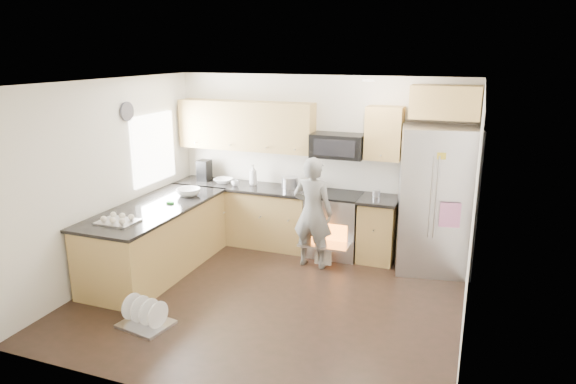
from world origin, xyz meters
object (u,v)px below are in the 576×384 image
at_px(person, 313,213).
at_px(dish_rack, 145,318).
at_px(stove_range, 334,210).
at_px(refrigerator, 436,200).

xyz_separation_m(person, dish_rack, (-1.22, -2.21, -0.69)).
relative_size(stove_range, dish_rack, 2.95).
bearing_deg(stove_range, refrigerator, -2.18).
height_order(stove_range, refrigerator, refrigerator).
bearing_deg(refrigerator, person, -172.99).
relative_size(stove_range, person, 1.14).
distance_m(person, dish_rack, 2.62).
distance_m(refrigerator, dish_rack, 3.99).
relative_size(refrigerator, person, 1.27).
bearing_deg(dish_rack, stove_range, 63.36).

